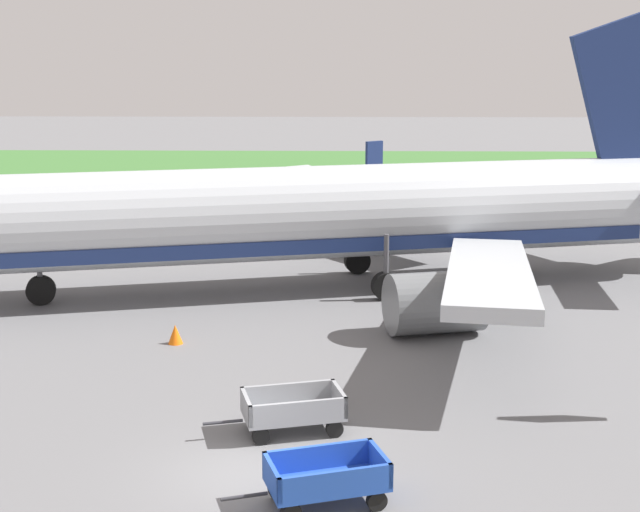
{
  "coord_description": "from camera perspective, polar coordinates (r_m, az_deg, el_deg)",
  "views": [
    {
      "loc": [
        1.9,
        -19.35,
        9.59
      ],
      "look_at": [
        1.24,
        10.33,
        2.8
      ],
      "focal_mm": 51.52,
      "sensor_mm": 36.0,
      "label": 1
    }
  ],
  "objects": [
    {
      "name": "traffic_cone_near_plane",
      "position": [
        30.76,
        -8.98,
        -4.82
      ],
      "size": [
        0.49,
        0.49,
        0.65
      ],
      "primitive_type": "cone",
      "color": "orange",
      "rests_on": "ground"
    },
    {
      "name": "baggage_cart_third_in_row",
      "position": [
        23.59,
        -1.7,
        -9.52
      ],
      "size": [
        3.62,
        1.99,
        1.07
      ],
      "color": "gray",
      "rests_on": "ground"
    },
    {
      "name": "ground_plane",
      "position": [
        21.68,
        -4.0,
        -13.4
      ],
      "size": [
        220.0,
        220.0,
        0.0
      ],
      "primitive_type": "plane",
      "color": "slate"
    },
    {
      "name": "baggage_cart_second_in_row",
      "position": [
        20.13,
        0.38,
        -13.63
      ],
      "size": [
        3.61,
        2.09,
        1.07
      ],
      "color": "#234CB2",
      "rests_on": "ground"
    },
    {
      "name": "airplane",
      "position": [
        36.74,
        1.0,
        2.63
      ],
      "size": [
        37.29,
        30.19,
        11.34
      ],
      "color": "#B2B7BC",
      "rests_on": "ground"
    },
    {
      "name": "grass_strip",
      "position": [
        72.52,
        -0.24,
        5.3
      ],
      "size": [
        220.0,
        28.0,
        0.06
      ],
      "primitive_type": "cube",
      "color": "#3D7033",
      "rests_on": "ground"
    }
  ]
}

